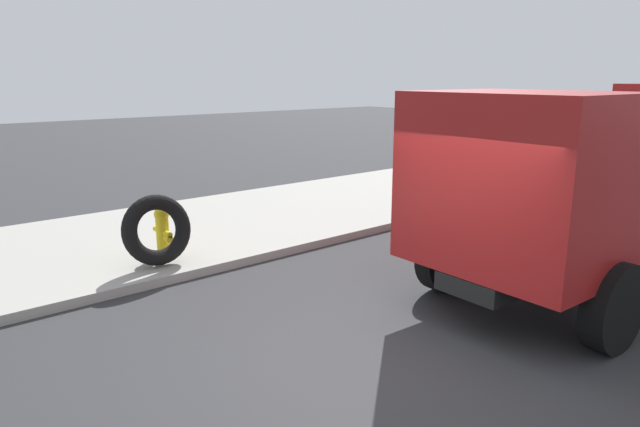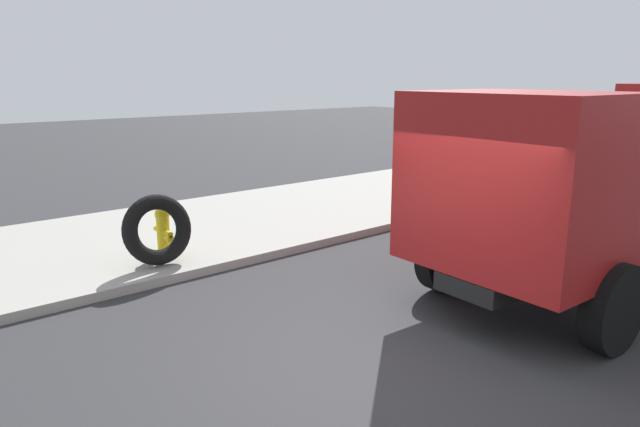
# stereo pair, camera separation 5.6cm
# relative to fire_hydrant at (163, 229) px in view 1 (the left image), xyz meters

# --- Properties ---
(ground_plane) EXTENTS (80.00, 80.00, 0.00)m
(ground_plane) POSITION_rel_fire_hydrant_xyz_m (0.17, -5.09, -0.60)
(ground_plane) COLOR #2D2D30
(sidewalk_curb) EXTENTS (36.00, 5.00, 0.15)m
(sidewalk_curb) POSITION_rel_fire_hydrant_xyz_m (0.17, 1.41, -0.52)
(sidewalk_curb) COLOR #99968E
(sidewalk_curb) RESTS_ON ground
(fire_hydrant) EXTENTS (0.26, 0.58, 0.84)m
(fire_hydrant) POSITION_rel_fire_hydrant_xyz_m (0.00, 0.00, 0.00)
(fire_hydrant) COLOR yellow
(fire_hydrant) RESTS_ON sidewalk_curb
(loose_tire) EXTENTS (1.18, 0.51, 1.19)m
(loose_tire) POSITION_rel_fire_hydrant_xyz_m (-0.32, -0.48, 0.14)
(loose_tire) COLOR black
(loose_tire) RESTS_ON sidewalk_curb
(dump_truck_red) EXTENTS (7.11, 3.06, 3.00)m
(dump_truck_red) POSITION_rel_fire_hydrant_xyz_m (4.72, -5.36, 1.01)
(dump_truck_red) COLOR red
(dump_truck_red) RESTS_ON ground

